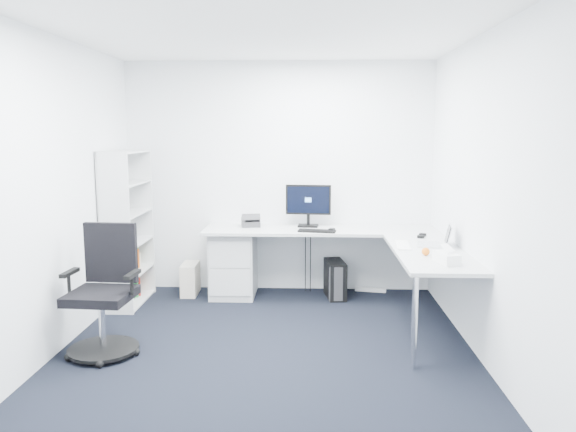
{
  "coord_description": "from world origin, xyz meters",
  "views": [
    {
      "loc": [
        0.37,
        -4.52,
        1.9
      ],
      "look_at": [
        0.15,
        1.05,
        1.05
      ],
      "focal_mm": 35.0,
      "sensor_mm": 36.0,
      "label": 1
    }
  ],
  "objects_px": {
    "task_chair": "(101,292)",
    "bookshelf": "(128,228)",
    "l_desk": "(326,271)",
    "laptop": "(429,235)",
    "monitor": "(308,205)"
  },
  "relations": [
    {
      "from": "task_chair",
      "to": "bookshelf",
      "type": "bearing_deg",
      "value": 102.77
    },
    {
      "from": "l_desk",
      "to": "task_chair",
      "type": "relative_size",
      "value": 2.49
    },
    {
      "from": "task_chair",
      "to": "laptop",
      "type": "distance_m",
      "value": 3.05
    },
    {
      "from": "laptop",
      "to": "bookshelf",
      "type": "bearing_deg",
      "value": 179.2
    },
    {
      "from": "laptop",
      "to": "task_chair",
      "type": "bearing_deg",
      "value": -153.44
    },
    {
      "from": "monitor",
      "to": "bookshelf",
      "type": "bearing_deg",
      "value": -163.19
    },
    {
      "from": "task_chair",
      "to": "monitor",
      "type": "xyz_separation_m",
      "value": [
        1.74,
        1.88,
        0.5
      ]
    },
    {
      "from": "task_chair",
      "to": "monitor",
      "type": "bearing_deg",
      "value": 50.9
    },
    {
      "from": "bookshelf",
      "to": "task_chair",
      "type": "distance_m",
      "value": 1.51
    },
    {
      "from": "l_desk",
      "to": "monitor",
      "type": "relative_size",
      "value": 5.29
    },
    {
      "from": "l_desk",
      "to": "bookshelf",
      "type": "height_order",
      "value": "bookshelf"
    },
    {
      "from": "monitor",
      "to": "laptop",
      "type": "bearing_deg",
      "value": -36.64
    },
    {
      "from": "task_chair",
      "to": "laptop",
      "type": "xyz_separation_m",
      "value": [
        2.91,
        0.85,
        0.36
      ]
    },
    {
      "from": "bookshelf",
      "to": "task_chair",
      "type": "height_order",
      "value": "bookshelf"
    },
    {
      "from": "l_desk",
      "to": "laptop",
      "type": "xyz_separation_m",
      "value": [
        0.97,
        -0.56,
        0.51
      ]
    }
  ]
}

